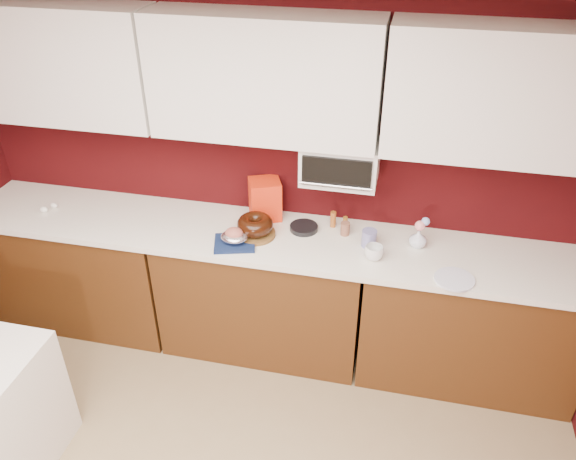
# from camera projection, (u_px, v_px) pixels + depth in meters

# --- Properties ---
(wall_back) EXTENTS (4.00, 0.02, 2.50)m
(wall_back) POSITION_uv_depth(u_px,v_px,m) (273.00, 163.00, 3.59)
(wall_back) COLOR #370709
(wall_back) RESTS_ON floor
(base_cabinet_left) EXTENTS (1.31, 0.58, 0.86)m
(base_cabinet_left) POSITION_uv_depth(u_px,v_px,m) (84.00, 267.00, 4.03)
(base_cabinet_left) COLOR #4A280E
(base_cabinet_left) RESTS_ON floor
(base_cabinet_center) EXTENTS (1.31, 0.58, 0.86)m
(base_cabinet_center) POSITION_uv_depth(u_px,v_px,m) (264.00, 293.00, 3.78)
(base_cabinet_center) COLOR #4A280E
(base_cabinet_center) RESTS_ON floor
(base_cabinet_right) EXTENTS (1.31, 0.58, 0.86)m
(base_cabinet_right) POSITION_uv_depth(u_px,v_px,m) (468.00, 322.00, 3.53)
(base_cabinet_right) COLOR #4A280E
(base_cabinet_right) RESTS_ON floor
(countertop) EXTENTS (4.00, 0.62, 0.04)m
(countertop) POSITION_uv_depth(u_px,v_px,m) (262.00, 237.00, 3.54)
(countertop) COLOR white
(countertop) RESTS_ON base_cabinet_center
(upper_cabinet_left) EXTENTS (1.31, 0.33, 0.70)m
(upper_cabinet_left) POSITION_uv_depth(u_px,v_px,m) (51.00, 63.00, 3.38)
(upper_cabinet_left) COLOR white
(upper_cabinet_left) RESTS_ON wall_back
(upper_cabinet_center) EXTENTS (1.31, 0.33, 0.70)m
(upper_cabinet_center) POSITION_uv_depth(u_px,v_px,m) (264.00, 78.00, 3.14)
(upper_cabinet_center) COLOR white
(upper_cabinet_center) RESTS_ON wall_back
(upper_cabinet_right) EXTENTS (1.31, 0.33, 0.70)m
(upper_cabinet_right) POSITION_uv_depth(u_px,v_px,m) (514.00, 95.00, 2.89)
(upper_cabinet_right) COLOR white
(upper_cabinet_right) RESTS_ON wall_back
(toaster_oven) EXTENTS (0.45, 0.30, 0.25)m
(toaster_oven) POSITION_uv_depth(u_px,v_px,m) (340.00, 161.00, 3.33)
(toaster_oven) COLOR white
(toaster_oven) RESTS_ON upper_cabinet_center
(toaster_oven_door) EXTENTS (0.40, 0.02, 0.18)m
(toaster_oven_door) POSITION_uv_depth(u_px,v_px,m) (336.00, 173.00, 3.19)
(toaster_oven_door) COLOR black
(toaster_oven_door) RESTS_ON toaster_oven
(toaster_oven_handle) EXTENTS (0.42, 0.02, 0.02)m
(toaster_oven_handle) POSITION_uv_depth(u_px,v_px,m) (335.00, 186.00, 3.22)
(toaster_oven_handle) COLOR silver
(toaster_oven_handle) RESTS_ON toaster_oven
(cake_base) EXTENTS (0.30, 0.30, 0.02)m
(cake_base) POSITION_uv_depth(u_px,v_px,m) (255.00, 234.00, 3.51)
(cake_base) COLOR brown
(cake_base) RESTS_ON countertop
(bundt_cake) EXTENTS (0.28, 0.28, 0.09)m
(bundt_cake) POSITION_uv_depth(u_px,v_px,m) (255.00, 225.00, 3.47)
(bundt_cake) COLOR black
(bundt_cake) RESTS_ON cake_base
(navy_towel) EXTENTS (0.29, 0.27, 0.02)m
(navy_towel) POSITION_uv_depth(u_px,v_px,m) (235.00, 243.00, 3.43)
(navy_towel) COLOR #121F44
(navy_towel) RESTS_ON countertop
(foil_ham_nest) EXTENTS (0.19, 0.16, 0.06)m
(foil_ham_nest) POSITION_uv_depth(u_px,v_px,m) (234.00, 237.00, 3.40)
(foil_ham_nest) COLOR white
(foil_ham_nest) RESTS_ON navy_towel
(roasted_ham) EXTENTS (0.14, 0.13, 0.07)m
(roasted_ham) POSITION_uv_depth(u_px,v_px,m) (234.00, 233.00, 3.39)
(roasted_ham) COLOR #B45F52
(roasted_ham) RESTS_ON foil_ham_nest
(pandoro_box) EXTENTS (0.25, 0.24, 0.27)m
(pandoro_box) POSITION_uv_depth(u_px,v_px,m) (265.00, 199.00, 3.64)
(pandoro_box) COLOR red
(pandoro_box) RESTS_ON countertop
(dark_pan) EXTENTS (0.24, 0.24, 0.03)m
(dark_pan) POSITION_uv_depth(u_px,v_px,m) (304.00, 228.00, 3.56)
(dark_pan) COLOR black
(dark_pan) RESTS_ON countertop
(coffee_mug) EXTENTS (0.12, 0.12, 0.11)m
(coffee_mug) POSITION_uv_depth(u_px,v_px,m) (374.00, 251.00, 3.27)
(coffee_mug) COLOR silver
(coffee_mug) RESTS_ON countertop
(blue_jar) EXTENTS (0.11, 0.11, 0.11)m
(blue_jar) POSITION_uv_depth(u_px,v_px,m) (369.00, 238.00, 3.39)
(blue_jar) COLOR navy
(blue_jar) RESTS_ON countertop
(flower_vase) EXTENTS (0.09, 0.09, 0.13)m
(flower_vase) POSITION_uv_depth(u_px,v_px,m) (418.00, 238.00, 3.38)
(flower_vase) COLOR silver
(flower_vase) RESTS_ON countertop
(flower_pink) EXTENTS (0.06, 0.06, 0.06)m
(flower_pink) POSITION_uv_depth(u_px,v_px,m) (420.00, 226.00, 3.33)
(flower_pink) COLOR pink
(flower_pink) RESTS_ON flower_vase
(flower_blue) EXTENTS (0.05, 0.05, 0.05)m
(flower_blue) POSITION_uv_depth(u_px,v_px,m) (426.00, 221.00, 3.33)
(flower_blue) COLOR #96AFF1
(flower_blue) RESTS_ON flower_vase
(china_plate) EXTENTS (0.26, 0.26, 0.01)m
(china_plate) POSITION_uv_depth(u_px,v_px,m) (455.00, 279.00, 3.12)
(china_plate) COLOR white
(china_plate) RESTS_ON countertop
(amber_bottle) EXTENTS (0.04, 0.04, 0.11)m
(amber_bottle) POSITION_uv_depth(u_px,v_px,m) (333.00, 219.00, 3.58)
(amber_bottle) COLOR #964D1B
(amber_bottle) RESTS_ON countertop
(paper_cup) EXTENTS (0.07, 0.07, 0.09)m
(paper_cup) POSITION_uv_depth(u_px,v_px,m) (345.00, 229.00, 3.50)
(paper_cup) COLOR brown
(paper_cup) RESTS_ON countertop
(egg_left) EXTENTS (0.05, 0.04, 0.04)m
(egg_left) POSITION_uv_depth(u_px,v_px,m) (44.00, 209.00, 3.75)
(egg_left) COLOR white
(egg_left) RESTS_ON countertop
(egg_right) EXTENTS (0.06, 0.05, 0.04)m
(egg_right) POSITION_uv_depth(u_px,v_px,m) (54.00, 205.00, 3.80)
(egg_right) COLOR white
(egg_right) RESTS_ON countertop
(amber_bottle_tall) EXTENTS (0.04, 0.04, 0.10)m
(amber_bottle_tall) POSITION_uv_depth(u_px,v_px,m) (345.00, 224.00, 3.54)
(amber_bottle_tall) COLOR brown
(amber_bottle_tall) RESTS_ON countertop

